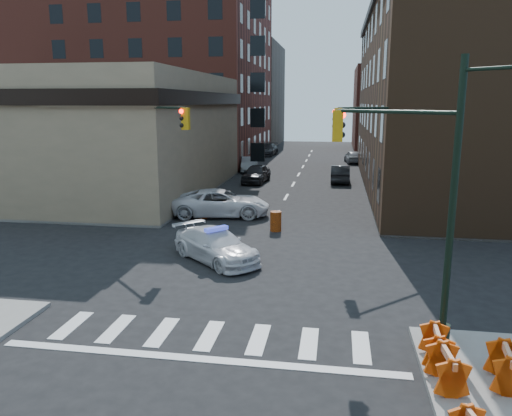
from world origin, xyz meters
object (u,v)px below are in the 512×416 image
(parked_car_enear, at_px, (340,174))
(barricade_se_a, at_px, (436,346))
(pedestrian_a, at_px, (91,204))
(barrel_bank, at_px, (202,209))
(pickup, at_px, (221,203))
(police_car, at_px, (216,245))
(pedestrian_b, at_px, (81,195))
(parked_car_wnear, at_px, (256,174))
(barrel_road, at_px, (276,221))
(parked_car_wfar, at_px, (250,164))
(barricade_nw_a, at_px, (124,212))

(parked_car_enear, relative_size, barricade_se_a, 3.83)
(barricade_se_a, bearing_deg, parked_car_enear, 7.17)
(pedestrian_a, xyz_separation_m, barrel_bank, (6.12, 2.13, -0.54))
(pickup, bearing_deg, barricade_se_a, -158.77)
(police_car, height_order, pedestrian_b, pedestrian_b)
(parked_car_enear, bearing_deg, pedestrian_a, 50.64)
(pickup, height_order, barrel_bank, pickup)
(parked_car_wnear, distance_m, pedestrian_b, 16.30)
(parked_car_wnear, relative_size, parked_car_enear, 1.02)
(pedestrian_b, distance_m, barrel_bank, 8.31)
(barrel_road, bearing_deg, parked_car_enear, 78.73)
(barrel_bank, bearing_deg, barrel_road, -26.29)
(parked_car_wnear, relative_size, pedestrian_b, 2.50)
(parked_car_wfar, bearing_deg, pedestrian_b, -118.14)
(barrel_road, bearing_deg, barricade_nw_a, 174.58)
(police_car, bearing_deg, barrel_road, 22.78)
(police_car, bearing_deg, barrel_bank, 61.45)
(parked_car_enear, bearing_deg, parked_car_wnear, 10.27)
(parked_car_wnear, xyz_separation_m, barrel_bank, (-1.05, -14.07, -0.23))
(barricade_se_a, relative_size, barricade_nw_a, 1.12)
(pedestrian_a, relative_size, barricade_se_a, 1.60)
(police_car, relative_size, barricade_se_a, 4.10)
(parked_car_wnear, height_order, barrel_road, parked_car_wnear)
(parked_car_wfar, height_order, barricade_se_a, parked_car_wfar)
(barrel_bank, xyz_separation_m, barricade_se_a, (10.75, -15.91, 0.04))
(barrel_road, relative_size, barrel_bank, 0.98)
(police_car, distance_m, parked_car_wfar, 29.15)
(police_car, distance_m, parked_car_wnear, 22.16)
(parked_car_wnear, xyz_separation_m, pedestrian_b, (-9.31, -13.37, 0.29))
(parked_car_wnear, bearing_deg, barricade_nw_a, -104.13)
(pedestrian_b, relative_size, barricade_nw_a, 1.74)
(barricade_nw_a, bearing_deg, barrel_bank, 27.66)
(police_car, bearing_deg, barricade_se_a, -92.74)
(parked_car_wnear, distance_m, barricade_nw_a, 16.49)
(parked_car_enear, bearing_deg, police_car, 76.93)
(police_car, distance_m, barrel_bank, 8.50)
(pickup, distance_m, parked_car_enear, 16.38)
(police_car, bearing_deg, parked_car_wfar, 49.13)
(parked_car_wnear, height_order, pedestrian_a, pedestrian_a)
(police_car, relative_size, parked_car_enear, 1.07)
(parked_car_wfar, xyz_separation_m, pedestrian_a, (-5.37, -23.05, 0.36))
(pedestrian_a, bearing_deg, barrel_road, -4.26)
(barricade_se_a, bearing_deg, pedestrian_a, 53.50)
(barrel_road, bearing_deg, barrel_bank, 153.71)
(pedestrian_a, bearing_deg, parked_car_wnear, 63.13)
(barricade_nw_a, bearing_deg, pedestrian_a, -151.32)
(police_car, distance_m, pedestrian_b, 14.10)
(parked_car_enear, bearing_deg, barricade_nw_a, 53.19)
(pickup, bearing_deg, pedestrian_b, 80.97)
(parked_car_wfar, bearing_deg, police_car, -90.72)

